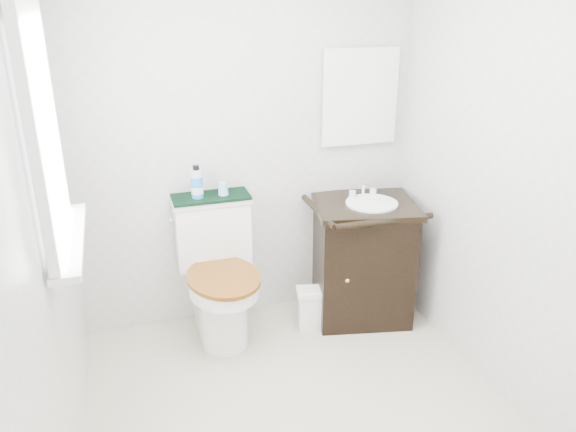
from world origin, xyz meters
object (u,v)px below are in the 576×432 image
vanity (363,257)px  mouthwash_bottle (197,183)px  cup (223,188)px  toilet (219,280)px  trash_bin (311,308)px

vanity → mouthwash_bottle: bearing=170.8°
vanity → cup: 1.05m
toilet → cup: bearing=56.7°
vanity → mouthwash_bottle: 1.21m
cup → trash_bin: bearing=-24.5°
vanity → cup: cup is taller
trash_bin → mouthwash_bottle: 1.12m
toilet → vanity: vanity is taller
toilet → cup: size_ratio=11.10×
vanity → cup: bearing=168.7°
toilet → vanity: size_ratio=0.97×
vanity → trash_bin: vanity is taller
cup → mouthwash_bottle: bearing=-177.4°
trash_bin → cup: cup is taller
vanity → trash_bin: (-0.38, -0.05, -0.29)m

